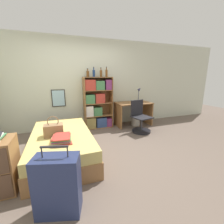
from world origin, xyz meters
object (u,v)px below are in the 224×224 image
(handbag, at_px, (54,130))
(bottle_green, at_px, (88,74))
(waste_bin, at_px, (136,121))
(book_stack_on_bed, at_px, (61,139))
(bottle_clear, at_px, (101,73))
(desk_lamp, at_px, (139,92))
(bed, at_px, (62,144))
(bookcase, at_px, (97,104))
(desk, at_px, (133,110))
(bottle_brown, at_px, (94,73))
(desk_chair, at_px, (140,122))
(suitcase, at_px, (58,185))
(bottle_blue, at_px, (107,73))

(handbag, bearing_deg, bottle_green, 58.71)
(handbag, bearing_deg, waste_bin, 28.69)
(book_stack_on_bed, bearing_deg, bottle_green, 66.14)
(bottle_clear, distance_m, desk_lamp, 1.34)
(bed, xyz_separation_m, bookcase, (1.06, 1.39, 0.49))
(bookcase, distance_m, desk, 1.18)
(bed, distance_m, bottle_brown, 2.22)
(bookcase, relative_size, desk_chair, 1.71)
(bottle_clear, bearing_deg, desk, -9.76)
(handbag, xyz_separation_m, waste_bin, (2.40, 1.32, -0.47))
(bottle_green, bearing_deg, waste_bin, -10.60)
(suitcase, xyz_separation_m, desk_chair, (2.19, 1.95, -0.07))
(bottle_clear, distance_m, bottle_blue, 0.16)
(bookcase, bearing_deg, desk_chair, -36.53)
(suitcase, distance_m, bottle_clear, 3.30)
(handbag, bearing_deg, bottle_blue, 45.19)
(book_stack_on_bed, distance_m, bookcase, 2.15)
(bottle_green, bearing_deg, handbag, -121.29)
(bed, bearing_deg, bottle_brown, 54.68)
(desk, height_order, waste_bin, desk)
(bookcase, relative_size, bottle_clear, 5.71)
(bottle_clear, bearing_deg, bottle_brown, 178.80)
(suitcase, distance_m, bottle_green, 3.19)
(bookcase, bearing_deg, book_stack_on_bed, -119.98)
(bed, xyz_separation_m, desk_lamp, (2.43, 1.30, 0.82))
(desk_lamp, bearing_deg, desk_chair, -115.27)
(bed, relative_size, bottle_green, 8.36)
(book_stack_on_bed, relative_size, bottle_blue, 1.32)
(bottle_clear, distance_m, desk, 1.50)
(book_stack_on_bed, relative_size, bookcase, 0.25)
(handbag, distance_m, desk, 2.71)
(handbag, xyz_separation_m, bottle_blue, (1.49, 1.50, 1.03))
(waste_bin, bearing_deg, handbag, -151.31)
(suitcase, bearing_deg, desk_chair, 41.64)
(book_stack_on_bed, xyz_separation_m, bottle_blue, (1.38, 1.83, 1.09))
(handbag, height_order, bottle_brown, bottle_brown)
(bottle_clear, height_order, desk_lamp, bottle_clear)
(desk_lamp, bearing_deg, bottle_green, 174.39)
(suitcase, height_order, desk, suitcase)
(bookcase, relative_size, bottle_green, 6.45)
(handbag, relative_size, bottle_brown, 1.35)
(suitcase, relative_size, desk_chair, 0.93)
(suitcase, xyz_separation_m, desk_lamp, (2.51, 2.63, 0.71))
(bottle_blue, relative_size, desk_chair, 0.32)
(bottle_clear, bearing_deg, bottle_green, 174.93)
(bed, bearing_deg, desk_chair, 16.33)
(bottle_blue, bearing_deg, waste_bin, -11.73)
(bottle_green, height_order, waste_bin, bottle_green)
(bookcase, xyz_separation_m, bottle_brown, (-0.06, 0.03, 0.89))
(suitcase, bearing_deg, handbag, 91.92)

